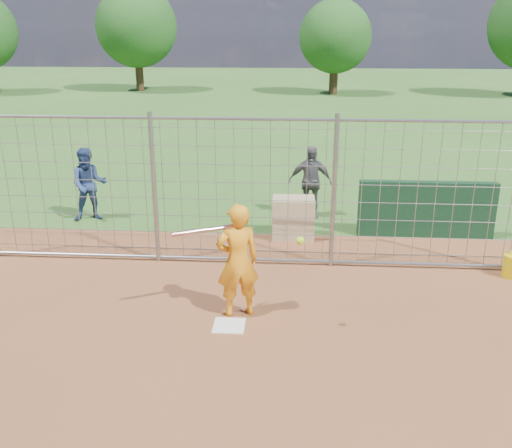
# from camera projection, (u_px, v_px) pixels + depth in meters

# --- Properties ---
(ground) EXTENTS (100.00, 100.00, 0.00)m
(ground) POSITION_uv_depth(u_px,v_px,m) (231.00, 319.00, 8.01)
(ground) COLOR #2D591E
(ground) RESTS_ON ground
(home_plate) EXTENTS (0.43, 0.43, 0.02)m
(home_plate) POSITION_uv_depth(u_px,v_px,m) (229.00, 326.00, 7.82)
(home_plate) COLOR silver
(home_plate) RESTS_ON ground
(dugout_wall) EXTENTS (2.60, 0.20, 1.10)m
(dugout_wall) POSITION_uv_depth(u_px,v_px,m) (426.00, 209.00, 11.00)
(dugout_wall) COLOR #11381E
(dugout_wall) RESTS_ON ground
(batter) EXTENTS (0.70, 0.57, 1.65)m
(batter) POSITION_uv_depth(u_px,v_px,m) (238.00, 261.00, 7.89)
(batter) COLOR orange
(batter) RESTS_ON ground
(bystander_a) EXTENTS (0.89, 0.78, 1.54)m
(bystander_a) POSITION_uv_depth(u_px,v_px,m) (89.00, 185.00, 11.87)
(bystander_a) COLOR navy
(bystander_a) RESTS_ON ground
(bystander_b) EXTENTS (0.92, 0.41, 1.56)m
(bystander_b) POSITION_uv_depth(u_px,v_px,m) (310.00, 182.00, 12.05)
(bystander_b) COLOR #505054
(bystander_b) RESTS_ON ground
(equipment_bin) EXTENTS (0.81, 0.56, 0.80)m
(equipment_bin) POSITION_uv_depth(u_px,v_px,m) (293.00, 218.00, 10.97)
(equipment_bin) COLOR tan
(equipment_bin) RESTS_ON ground
(equipment_in_play) EXTENTS (1.74, 0.63, 0.11)m
(equipment_in_play) POSITION_uv_depth(u_px,v_px,m) (226.00, 233.00, 7.50)
(equipment_in_play) COLOR silver
(equipment_in_play) RESTS_ON ground
(backstop_fence) EXTENTS (9.08, 0.08, 2.60)m
(backstop_fence) POSITION_uv_depth(u_px,v_px,m) (243.00, 194.00, 9.48)
(backstop_fence) COLOR gray
(backstop_fence) RESTS_ON ground
(tree_line) EXTENTS (44.66, 6.72, 6.48)m
(tree_line) POSITION_uv_depth(u_px,v_px,m) (338.00, 29.00, 33.07)
(tree_line) COLOR #3F2B19
(tree_line) RESTS_ON ground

